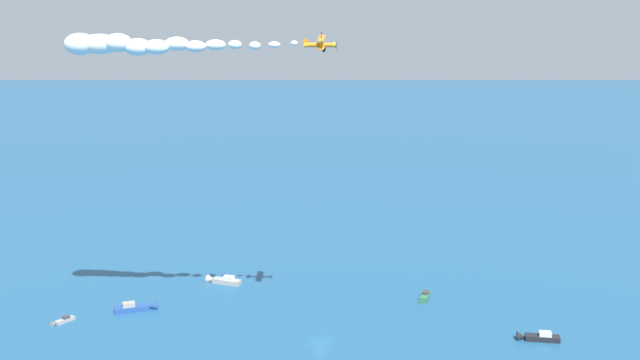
# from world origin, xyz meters

# --- Properties ---
(ground_plane) EXTENTS (2000.00, 2000.00, 0.00)m
(ground_plane) POSITION_xyz_m (0.00, 0.00, 0.00)
(ground_plane) COLOR #1E517A
(motorboat_near_centre) EXTENTS (8.01, 8.82, 2.76)m
(motorboat_near_centre) POSITION_xyz_m (4.22, -45.73, 0.74)
(motorboat_near_centre) COLOR #9E9993
(motorboat_near_centre) RESTS_ON ground_plane
(motorboat_far_port) EXTENTS (5.79, 3.60, 1.65)m
(motorboat_far_port) POSITION_xyz_m (46.41, -38.04, 0.44)
(motorboat_far_port) COLOR #9E9993
(motorboat_far_port) RESTS_ON ground_plane
(motorboat_far_stbd) EXTENTS (10.30, 4.23, 2.90)m
(motorboat_far_stbd) POSITION_xyz_m (29.17, -37.17, 0.78)
(motorboat_far_stbd) COLOR #23478C
(motorboat_far_stbd) RESTS_ON ground_plane
(motorboat_inshore) EXTENTS (8.51, 7.38, 2.61)m
(motorboat_inshore) POSITION_xyz_m (-41.31, 21.73, 0.70)
(motorboat_inshore) COLOR black
(motorboat_inshore) RESTS_ON ground_plane
(motorboat_offshore) EXTENTS (6.54, 6.33, 2.10)m
(motorboat_offshore) POSITION_xyz_m (-35.34, -10.11, 0.57)
(motorboat_offshore) COLOR #33704C
(motorboat_offshore) RESTS_ON ground_plane
(biplane_lead) EXTENTS (6.97, 6.92, 3.66)m
(biplane_lead) POSITION_xyz_m (-0.23, 0.17, 62.88)
(biplane_lead) COLOR orange
(wingwalker_lead) EXTENTS (0.88, 1.31, 1.53)m
(wingwalker_lead) POSITION_xyz_m (-0.07, 0.45, 65.01)
(wingwalker_lead) COLOR red
(smoke_trail_lead) EXTENTS (41.92, 28.34, 5.18)m
(smoke_trail_lead) POSITION_xyz_m (32.82, -21.08, 62.76)
(smoke_trail_lead) COLOR white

